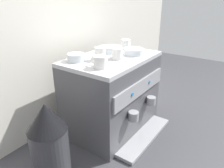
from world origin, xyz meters
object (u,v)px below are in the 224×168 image
at_px(espresso_machine, 113,94).
at_px(ceramic_cup_3, 100,62).
at_px(ceramic_bowl_0, 109,49).
at_px(ceramic_cup_1, 117,54).
at_px(coffee_grinder, 49,143).
at_px(ceramic_cup_0, 125,44).
at_px(milk_pitcher, 147,97).
at_px(ceramic_bowl_2, 134,52).
at_px(ceramic_bowl_1, 76,58).
at_px(ceramic_cup_2, 100,54).

xyz_separation_m(espresso_machine, ceramic_cup_3, (-0.20, -0.06, 0.27)).
relative_size(ceramic_cup_3, ceramic_bowl_0, 0.85).
bearing_deg(espresso_machine, ceramic_cup_1, -112.02).
xyz_separation_m(ceramic_bowl_0, coffee_grinder, (-0.60, -0.10, -0.29)).
xyz_separation_m(espresso_machine, ceramic_cup_0, (0.21, 0.04, 0.27)).
bearing_deg(milk_pitcher, ceramic_bowl_0, 156.08).
xyz_separation_m(ceramic_cup_1, ceramic_bowl_2, (0.14, -0.03, -0.01)).
relative_size(ceramic_cup_0, ceramic_cup_1, 0.93).
height_order(ceramic_bowl_1, coffee_grinder, ceramic_bowl_1).
bearing_deg(coffee_grinder, milk_pitcher, -2.36).
bearing_deg(ceramic_bowl_0, ceramic_cup_3, -152.38).
bearing_deg(ceramic_bowl_1, ceramic_cup_1, -44.74).
height_order(ceramic_cup_0, ceramic_cup_1, ceramic_cup_0).
relative_size(ceramic_bowl_1, milk_pitcher, 0.68).
distance_m(espresso_machine, ceramic_bowl_2, 0.29).
height_order(ceramic_cup_0, ceramic_cup_2, ceramic_cup_2).
height_order(coffee_grinder, milk_pitcher, coffee_grinder).
relative_size(ceramic_cup_1, ceramic_cup_3, 0.85).
relative_size(espresso_machine, ceramic_bowl_1, 5.98).
xyz_separation_m(ceramic_bowl_1, coffee_grinder, (-0.34, -0.14, -0.29)).
height_order(espresso_machine, milk_pitcher, espresso_machine).
bearing_deg(ceramic_cup_1, ceramic_bowl_2, -11.55).
bearing_deg(ceramic_bowl_2, espresso_machine, 149.24).
xyz_separation_m(ceramic_cup_1, coffee_grinder, (-0.50, 0.03, -0.30)).
height_order(ceramic_cup_2, ceramic_cup_3, ceramic_cup_2).
bearing_deg(ceramic_cup_3, ceramic_cup_2, 37.00).
relative_size(espresso_machine, ceramic_cup_1, 6.47).
xyz_separation_m(ceramic_cup_3, ceramic_bowl_1, (0.02, 0.18, -0.01)).
bearing_deg(ceramic_bowl_0, ceramic_bowl_1, 172.39).
distance_m(ceramic_bowl_1, ceramic_bowl_2, 0.36).
bearing_deg(milk_pitcher, ceramic_cup_3, -179.42).
xyz_separation_m(ceramic_cup_1, ceramic_cup_3, (-0.18, -0.02, -0.00)).
bearing_deg(coffee_grinder, ceramic_cup_1, -2.99).
xyz_separation_m(ceramic_cup_0, ceramic_bowl_1, (-0.39, 0.08, -0.01)).
distance_m(ceramic_bowl_2, coffee_grinder, 0.71).
height_order(ceramic_bowl_0, ceramic_bowl_1, ceramic_bowl_1).
distance_m(espresso_machine, ceramic_cup_3, 0.34).
bearing_deg(coffee_grinder, ceramic_bowl_0, 9.55).
height_order(ceramic_cup_0, milk_pitcher, ceramic_cup_0).
bearing_deg(ceramic_cup_2, ceramic_bowl_1, 134.57).
relative_size(ceramic_cup_1, coffee_grinder, 0.23).
xyz_separation_m(ceramic_bowl_2, milk_pitcher, (0.27, 0.02, -0.42)).
distance_m(ceramic_bowl_0, coffee_grinder, 0.67).
relative_size(ceramic_cup_0, milk_pitcher, 0.59).
height_order(ceramic_cup_2, coffee_grinder, ceramic_cup_2).
bearing_deg(ceramic_bowl_2, milk_pitcher, 3.61).
relative_size(ceramic_cup_0, coffee_grinder, 0.21).
xyz_separation_m(ceramic_cup_0, ceramic_bowl_0, (-0.13, 0.04, -0.01)).
relative_size(ceramic_cup_1, ceramic_bowl_0, 0.73).
xyz_separation_m(ceramic_cup_0, ceramic_bowl_2, (-0.09, -0.11, -0.01)).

